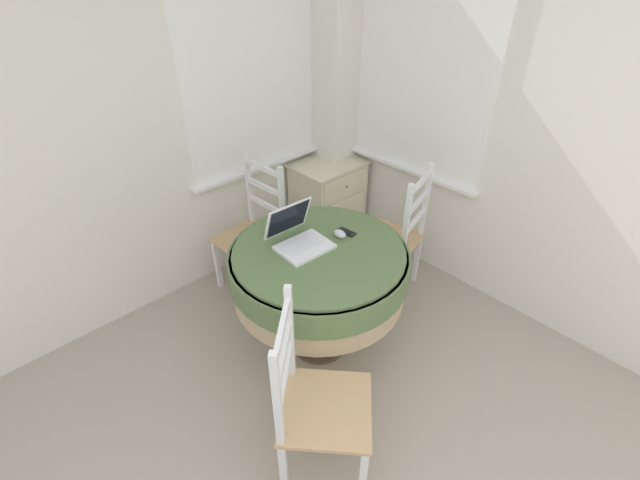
{
  "coord_description": "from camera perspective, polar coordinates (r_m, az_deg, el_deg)",
  "views": [
    {
      "loc": [
        -0.3,
        0.07,
        2.18
      ],
      "look_at": [
        1.19,
        1.64,
        0.69
      ],
      "focal_mm": 24.0,
      "sensor_mm": 36.0,
      "label": 1
    }
  ],
  "objects": [
    {
      "name": "cell_phone",
      "position": [
        2.55,
        3.56,
        1.08
      ],
      "size": [
        0.06,
        0.12,
        0.01
      ],
      "color": "black",
      "rests_on": "round_dining_table"
    },
    {
      "name": "computer_mouse",
      "position": [
        2.5,
        2.66,
        0.82
      ],
      "size": [
        0.05,
        0.08,
        0.04
      ],
      "color": "silver",
      "rests_on": "round_dining_table"
    },
    {
      "name": "corner_cabinet",
      "position": [
        3.73,
        1.08,
        5.26
      ],
      "size": [
        0.57,
        0.45,
        0.71
      ],
      "color": "beige",
      "rests_on": "ground_plane"
    },
    {
      "name": "dining_chair_near_back_window",
      "position": [
        3.13,
        -8.83,
        0.87
      ],
      "size": [
        0.44,
        0.43,
        1.0
      ],
      "color": "tan",
      "rests_on": "ground_plane"
    },
    {
      "name": "dining_chair_camera_near",
      "position": [
        2.08,
        -0.61,
        -20.99
      ],
      "size": [
        0.58,
        0.58,
        1.0
      ],
      "color": "tan",
      "rests_on": "ground_plane"
    },
    {
      "name": "round_dining_table",
      "position": [
        2.5,
        -0.15,
        -3.97
      ],
      "size": [
        1.04,
        1.04,
        0.77
      ],
      "color": "#4C3D2D",
      "rests_on": "ground_plane"
    },
    {
      "name": "corner_room_shell",
      "position": [
        2.46,
        1.64,
        13.06
      ],
      "size": [
        4.56,
        4.5,
        2.55
      ],
      "color": "white",
      "rests_on": "ground_plane"
    },
    {
      "name": "dining_chair_near_right_window",
      "position": [
        3.1,
        9.91,
        0.33
      ],
      "size": [
        0.5,
        0.5,
        1.0
      ],
      "color": "tan",
      "rests_on": "ground_plane"
    },
    {
      "name": "laptop",
      "position": [
        2.43,
        -2.88,
        0.41
      ],
      "size": [
        0.31,
        0.32,
        0.23
      ],
      "color": "white",
      "rests_on": "round_dining_table"
    }
  ]
}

